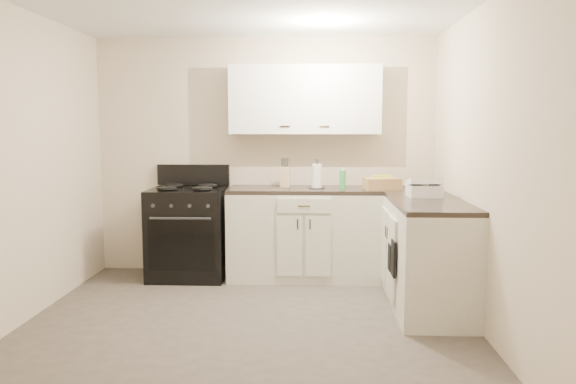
{
  "coord_description": "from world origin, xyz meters",
  "views": [
    {
      "loc": [
        0.5,
        -4.21,
        1.57
      ],
      "look_at": [
        0.28,
        0.85,
        0.97
      ],
      "focal_mm": 35.0,
      "sensor_mm": 36.0,
      "label": 1
    }
  ],
  "objects_px": {
    "knife_block": "(285,177)",
    "countertop_grill": "(424,191)",
    "stove": "(189,234)",
    "wicker_basket": "(382,184)",
    "paper_towel": "(317,176)"
  },
  "relations": [
    {
      "from": "stove",
      "to": "paper_towel",
      "type": "bearing_deg",
      "value": -0.25
    },
    {
      "from": "knife_block",
      "to": "paper_towel",
      "type": "height_order",
      "value": "paper_towel"
    },
    {
      "from": "stove",
      "to": "knife_block",
      "type": "relative_size",
      "value": 4.45
    },
    {
      "from": "stove",
      "to": "wicker_basket",
      "type": "relative_size",
      "value": 2.73
    },
    {
      "from": "paper_towel",
      "to": "wicker_basket",
      "type": "relative_size",
      "value": 0.72
    },
    {
      "from": "wicker_basket",
      "to": "countertop_grill",
      "type": "bearing_deg",
      "value": -62.76
    },
    {
      "from": "knife_block",
      "to": "paper_towel",
      "type": "bearing_deg",
      "value": -14.51
    },
    {
      "from": "wicker_basket",
      "to": "knife_block",
      "type": "bearing_deg",
      "value": 169.71
    },
    {
      "from": "stove",
      "to": "countertop_grill",
      "type": "height_order",
      "value": "countertop_grill"
    },
    {
      "from": "knife_block",
      "to": "countertop_grill",
      "type": "height_order",
      "value": "knife_block"
    },
    {
      "from": "paper_towel",
      "to": "wicker_basket",
      "type": "height_order",
      "value": "paper_towel"
    },
    {
      "from": "countertop_grill",
      "to": "wicker_basket",
      "type": "bearing_deg",
      "value": 114.85
    },
    {
      "from": "stove",
      "to": "knife_block",
      "type": "xyz_separation_m",
      "value": [
        1.0,
        0.12,
        0.59
      ]
    },
    {
      "from": "knife_block",
      "to": "stove",
      "type": "bearing_deg",
      "value": -166.26
    },
    {
      "from": "wicker_basket",
      "to": "paper_towel",
      "type": "bearing_deg",
      "value": 175.6
    }
  ]
}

